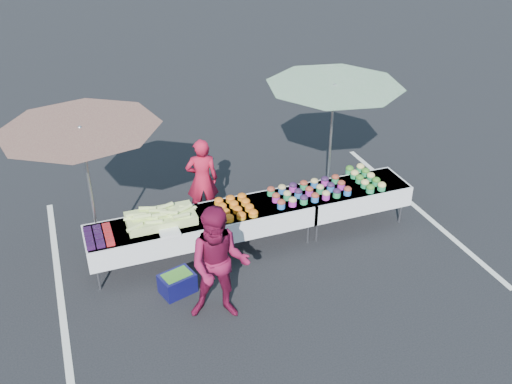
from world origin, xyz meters
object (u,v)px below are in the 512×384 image
object	(u,v)px
table_center	(256,214)
storage_bin	(177,283)
table_left	(147,236)
customer	(219,265)
table_right	(353,194)
vendor	(202,180)
umbrella_right	(334,96)
umbrella_left	(82,140)

from	to	relation	value
table_center	storage_bin	bearing A→B (deg)	-153.70
table_left	customer	size ratio (longest dim) A/B	1.06
table_right	vendor	world-z (taller)	vendor
vendor	customer	xyz separation A→B (m)	(-0.48, -2.55, 0.11)
table_center	table_right	size ratio (longest dim) A/B	1.00
table_right	umbrella_right	distance (m)	1.72
table_left	customer	world-z (taller)	customer
table_right	table_left	bearing A→B (deg)	180.00
umbrella_left	umbrella_right	bearing A→B (deg)	3.57
table_right	customer	bearing A→B (deg)	-153.23
table_left	umbrella_left	world-z (taller)	umbrella_left
table_center	umbrella_right	xyz separation A→B (m)	(1.64, 0.66, 1.58)
table_right	customer	distance (m)	3.24
customer	umbrella_left	bearing A→B (deg)	147.67
table_center	umbrella_left	xyz separation A→B (m)	(-2.50, 0.40, 1.57)
storage_bin	customer	bearing A→B (deg)	-72.62
umbrella_left	storage_bin	xyz separation A→B (m)	(0.96, -1.16, -1.99)
table_left	umbrella_left	distance (m)	1.76
vendor	customer	bearing A→B (deg)	91.09
table_right	customer	xyz separation A→B (m)	(-2.88, -1.45, 0.29)
table_center	customer	size ratio (longest dim) A/B	1.06
table_center	customer	bearing A→B (deg)	-126.58
customer	umbrella_left	world-z (taller)	umbrella_left
customer	umbrella_right	size ratio (longest dim) A/B	0.64
table_left	vendor	world-z (taller)	vendor
customer	umbrella_left	xyz separation A→B (m)	(-1.42, 1.85, 1.27)
table_right	umbrella_right	xyz separation A→B (m)	(-0.16, 0.66, 1.58)
table_center	umbrella_left	distance (m)	2.98
vendor	umbrella_left	bearing A→B (deg)	31.89
table_right	umbrella_left	distance (m)	4.59
table_center	vendor	distance (m)	1.26
table_right	storage_bin	world-z (taller)	table_right
vendor	storage_bin	size ratio (longest dim) A/B	2.69
vendor	umbrella_right	world-z (taller)	umbrella_right
umbrella_left	storage_bin	distance (m)	2.49
table_center	umbrella_right	size ratio (longest dim) A/B	0.68
table_right	umbrella_right	bearing A→B (deg)	103.29
vendor	customer	world-z (taller)	customer
table_center	umbrella_left	world-z (taller)	umbrella_left
customer	table_right	bearing A→B (deg)	46.89
umbrella_right	umbrella_left	bearing A→B (deg)	-176.43
table_left	customer	distance (m)	1.65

